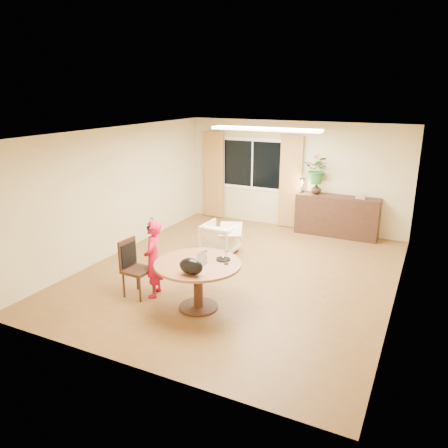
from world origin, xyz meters
name	(u,v)px	position (x,y,z in m)	size (l,w,h in m)	color
floor	(239,272)	(0.00, 0.00, 0.00)	(6.50, 6.50, 0.00)	brown
ceiling	(241,133)	(0.00, 0.00, 2.60)	(6.50, 6.50, 0.00)	white
wall_back	(294,175)	(0.00, 3.25, 1.30)	(5.50, 5.50, 0.00)	tan
wall_left	(118,191)	(-2.75, 0.00, 1.30)	(6.50, 6.50, 0.00)	tan
wall_right	(403,226)	(2.75, 0.00, 1.30)	(6.50, 6.50, 0.00)	tan
window	(252,164)	(-1.10, 3.23, 1.50)	(1.70, 0.03, 1.30)	white
curtain_left	(214,175)	(-2.15, 3.15, 1.15)	(0.55, 0.08, 2.25)	olive
curtain_right	(291,182)	(-0.05, 3.15, 1.15)	(0.55, 0.08, 2.25)	olive
ceiling_panel	(266,129)	(0.00, 1.20, 2.57)	(2.20, 0.35, 0.05)	white
dining_table	(198,273)	(-0.01, -1.55, 0.60)	(1.35, 1.35, 0.77)	brown
dining_chair	(138,269)	(-1.11, -1.60, 0.48)	(0.46, 0.42, 0.96)	black
child	(153,259)	(-0.88, -1.47, 0.65)	(0.31, 0.47, 1.30)	red
laptop	(194,257)	(-0.05, -1.60, 0.88)	(0.33, 0.22, 0.22)	#B7B7BC
tumbler	(205,254)	(0.00, -1.32, 0.82)	(0.08, 0.08, 0.11)	white
wine_glass	(226,258)	(0.41, -1.40, 0.87)	(0.07, 0.07, 0.21)	white
pot_lid	(223,259)	(0.29, -1.27, 0.78)	(0.22, 0.22, 0.04)	white
handbag	(191,266)	(0.13, -1.97, 0.89)	(0.37, 0.22, 0.25)	black
armchair	(221,238)	(-0.79, 0.81, 0.32)	(0.69, 0.71, 0.64)	beige
throw	(231,226)	(-0.51, 0.71, 0.66)	(0.45, 0.55, 0.03)	beige
sideboard	(337,216)	(1.15, 3.01, 0.47)	(1.90, 0.46, 0.95)	black
vase	(316,189)	(0.62, 3.01, 1.07)	(0.24, 0.24, 0.25)	black
bouquet	(317,170)	(0.62, 3.01, 1.53)	(0.59, 0.51, 0.66)	#265F23
book_stack	(361,197)	(1.65, 3.01, 0.99)	(0.22, 0.16, 0.09)	#8D6048
desk_lamp	(302,185)	(0.29, 2.96, 1.14)	(0.15, 0.15, 0.37)	black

